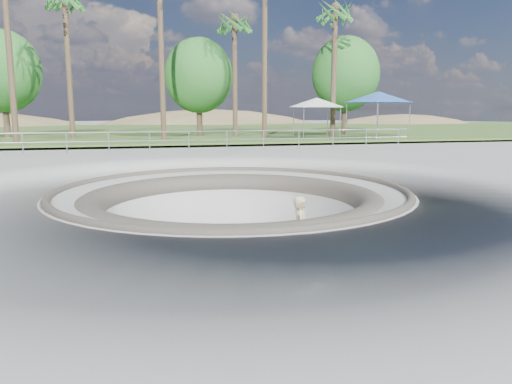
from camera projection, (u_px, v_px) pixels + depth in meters
ground at (232, 190)px, 14.47m from camera, size 180.00×180.00×0.00m
skate_bowl at (232, 251)px, 14.77m from camera, size 14.00×14.00×4.10m
grass_strip at (165, 131)px, 47.04m from camera, size 180.00×36.00×0.12m
distant_hills at (184, 174)px, 71.34m from camera, size 103.20×45.00×28.60m
safety_railing at (189, 141)px, 25.86m from camera, size 25.00×0.06×1.03m
skateboard at (300, 266)px, 13.38m from camera, size 0.86×0.31×0.09m
skater at (301, 231)px, 13.22m from camera, size 0.61×0.78×1.90m
canopy_white at (317, 103)px, 35.34m from camera, size 5.57×5.57×2.81m
canopy_blue at (378, 97)px, 34.34m from camera, size 6.10×6.10×3.23m
palm_b at (65, 3)px, 33.10m from camera, size 2.60×2.60×10.47m
palm_d at (234, 26)px, 35.99m from camera, size 2.60×2.60×9.37m
palm_f at (335, 16)px, 35.20m from camera, size 2.60×2.60×9.99m
bushy_tree_left at (3, 71)px, 35.48m from camera, size 5.34×4.85×7.70m
bushy_tree_mid at (199, 76)px, 37.44m from camera, size 5.14×4.67×7.41m
bushy_tree_right at (346, 74)px, 39.64m from camera, size 5.43×4.94×7.84m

